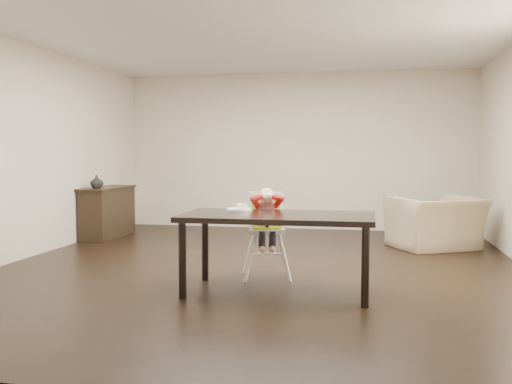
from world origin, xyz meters
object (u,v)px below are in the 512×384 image
armchair (436,214)px  sideboard (108,212)px  dining_table (278,223)px  high_chair (266,214)px

armchair → sideboard: bearing=-29.1°
dining_table → sideboard: (-3.17, 2.99, -0.27)m
sideboard → armchair: bearing=-1.4°
high_chair → sideboard: bearing=128.3°
armchair → dining_table: bearing=30.8°
armchair → sideboard: armchair is taller
armchair → sideboard: (-4.92, 0.12, -0.08)m
dining_table → armchair: 3.37m
dining_table → sideboard: 4.36m
dining_table → armchair: bearing=58.5°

